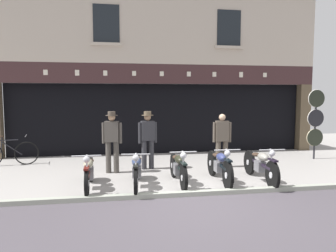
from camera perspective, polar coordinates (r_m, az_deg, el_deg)
name	(u,v)px	position (r m, az deg, el deg)	size (l,w,h in m)	color
ground	(209,215)	(6.12, 7.43, -15.58)	(23.91, 22.00, 0.18)	#9D9894
shop_facade	(155,107)	(13.58, -2.34, 3.43)	(12.21, 4.42, 6.17)	black
motorcycle_left	(89,171)	(7.64, -13.99, -7.88)	(0.62, 1.93, 0.90)	black
motorcycle_center_left	(137,169)	(7.59, -5.60, -7.76)	(0.62, 2.04, 0.92)	black
motorcycle_center	(178,167)	(7.84, 1.86, -7.36)	(0.62, 1.94, 0.91)	black
motorcycle_center_right	(219,165)	(8.10, 9.20, -6.90)	(0.62, 2.04, 0.93)	black
motorcycle_right	(260,164)	(8.39, 16.21, -6.63)	(0.62, 2.11, 0.93)	black
salesman_left	(112,139)	(8.99, -10.00, -2.28)	(0.55, 0.34, 1.73)	#47423D
shopkeeper_center	(148,137)	(9.35, -3.67, -1.99)	(0.55, 0.35, 1.70)	#2D2D33
salesman_right	(222,138)	(9.70, 9.64, -2.14)	(0.56, 0.27, 1.62)	brown
tyre_sign_pole	(316,119)	(11.90, 24.94, 1.16)	(0.61, 0.06, 2.37)	#232328
advert_board_near	(93,109)	(11.88, -13.35, 2.99)	(0.72, 0.03, 0.89)	silver
advert_board_far	(59,110)	(12.02, -18.98, 2.74)	(0.69, 0.03, 0.93)	silver
leaning_bicycle	(8,153)	(11.09, -26.71, -4.34)	(1.74, 0.50, 0.96)	black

